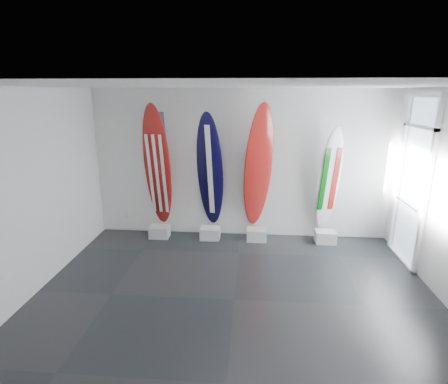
# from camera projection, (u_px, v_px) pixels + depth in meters

# --- Properties ---
(floor) EXTENTS (6.00, 6.00, 0.00)m
(floor) POSITION_uv_depth(u_px,v_px,m) (234.00, 300.00, 5.13)
(floor) COLOR black
(floor) RESTS_ON ground
(ceiling) EXTENTS (6.00, 6.00, 0.00)m
(ceiling) POSITION_uv_depth(u_px,v_px,m) (236.00, 86.00, 4.30)
(ceiling) COLOR white
(ceiling) RESTS_ON wall_back
(wall_back) EXTENTS (6.00, 0.00, 6.00)m
(wall_back) POSITION_uv_depth(u_px,v_px,m) (241.00, 165.00, 7.11)
(wall_back) COLOR white
(wall_back) RESTS_ON ground
(wall_front) EXTENTS (6.00, 0.00, 6.00)m
(wall_front) POSITION_uv_depth(u_px,v_px,m) (217.00, 316.00, 2.32)
(wall_front) COLOR white
(wall_front) RESTS_ON ground
(wall_left) EXTENTS (0.00, 5.00, 5.00)m
(wall_left) POSITION_uv_depth(u_px,v_px,m) (23.00, 197.00, 4.95)
(wall_left) COLOR white
(wall_left) RESTS_ON ground
(display_block_usa) EXTENTS (0.40, 0.30, 0.24)m
(display_block_usa) POSITION_uv_depth(u_px,v_px,m) (160.00, 232.00, 7.31)
(display_block_usa) COLOR silver
(display_block_usa) RESTS_ON floor
(surfboard_usa) EXTENTS (0.63, 0.49, 2.51)m
(surfboard_usa) POSITION_uv_depth(u_px,v_px,m) (157.00, 166.00, 7.03)
(surfboard_usa) COLOR maroon
(surfboard_usa) RESTS_ON display_block_usa
(display_block_navy) EXTENTS (0.40, 0.30, 0.24)m
(display_block_navy) POSITION_uv_depth(u_px,v_px,m) (210.00, 233.00, 7.23)
(display_block_navy) COLOR silver
(display_block_navy) RESTS_ON floor
(surfboard_navy) EXTENTS (0.61, 0.55, 2.35)m
(surfboard_navy) POSITION_uv_depth(u_px,v_px,m) (210.00, 171.00, 6.97)
(surfboard_navy) COLOR black
(surfboard_navy) RESTS_ON display_block_navy
(display_block_swiss) EXTENTS (0.40, 0.30, 0.24)m
(display_block_swiss) POSITION_uv_depth(u_px,v_px,m) (257.00, 235.00, 7.16)
(display_block_swiss) COLOR silver
(display_block_swiss) RESTS_ON floor
(surfboard_swiss) EXTENTS (0.72, 0.67, 2.53)m
(surfboard_swiss) POSITION_uv_depth(u_px,v_px,m) (258.00, 168.00, 6.88)
(surfboard_swiss) COLOR maroon
(surfboard_swiss) RESTS_ON display_block_swiss
(display_block_italy) EXTENTS (0.40, 0.30, 0.24)m
(display_block_italy) POSITION_uv_depth(u_px,v_px,m) (325.00, 237.00, 7.06)
(display_block_italy) COLOR silver
(display_block_italy) RESTS_ON floor
(surfboard_italy) EXTENTS (0.56, 0.50, 2.09)m
(surfboard_italy) POSITION_uv_depth(u_px,v_px,m) (329.00, 180.00, 6.83)
(surfboard_italy) COLOR white
(surfboard_italy) RESTS_ON display_block_italy
(wall_outlet) EXTENTS (0.09, 0.02, 0.13)m
(wall_outlet) POSITION_uv_depth(u_px,v_px,m) (127.00, 215.00, 7.60)
(wall_outlet) COLOR silver
(wall_outlet) RESTS_ON wall_back
(glass_door) EXTENTS (0.12, 1.16, 2.85)m
(glass_door) POSITION_uv_depth(u_px,v_px,m) (413.00, 183.00, 6.00)
(glass_door) COLOR white
(glass_door) RESTS_ON floor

